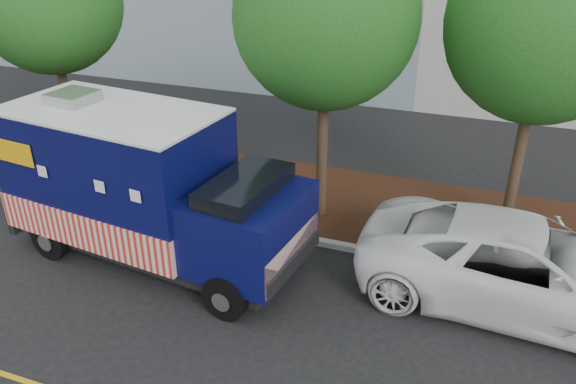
% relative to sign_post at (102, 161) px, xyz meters
% --- Properties ---
extents(ground, '(120.00, 120.00, 0.00)m').
position_rel_sign_post_xyz_m(ground, '(4.65, -1.55, -1.20)').
color(ground, black).
rests_on(ground, ground).
extents(curb, '(120.00, 0.18, 0.15)m').
position_rel_sign_post_xyz_m(curb, '(4.65, -0.15, -1.12)').
color(curb, '#9E9E99').
rests_on(curb, ground).
extents(mulch_strip, '(120.00, 4.00, 0.15)m').
position_rel_sign_post_xyz_m(mulch_strip, '(4.65, 1.95, -1.12)').
color(mulch_strip, black).
rests_on(mulch_strip, ground).
extents(tree_a, '(3.93, 3.93, 6.92)m').
position_rel_sign_post_xyz_m(tree_a, '(-2.15, 1.47, 3.74)').
color(tree_a, '#38281C').
rests_on(tree_a, ground).
extents(tree_b, '(4.12, 4.12, 7.12)m').
position_rel_sign_post_xyz_m(tree_b, '(5.72, 1.07, 3.85)').
color(tree_b, '#38281C').
rests_on(tree_b, ground).
extents(tree_c, '(4.16, 4.16, 7.05)m').
position_rel_sign_post_xyz_m(tree_c, '(10.19, 2.07, 3.76)').
color(tree_c, '#38281C').
rests_on(tree_c, ground).
extents(sign_post, '(0.06, 0.06, 2.40)m').
position_rel_sign_post_xyz_m(sign_post, '(0.00, 0.00, 0.00)').
color(sign_post, '#473828').
rests_on(sign_post, ground).
extents(food_truck, '(7.12, 3.34, 3.62)m').
position_rel_sign_post_xyz_m(food_truck, '(2.47, -1.83, 0.44)').
color(food_truck, black).
rests_on(food_truck, ground).
extents(white_car, '(6.57, 3.32, 1.78)m').
position_rel_sign_post_xyz_m(white_car, '(10.48, -0.88, -0.31)').
color(white_car, white).
rests_on(white_car, ground).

